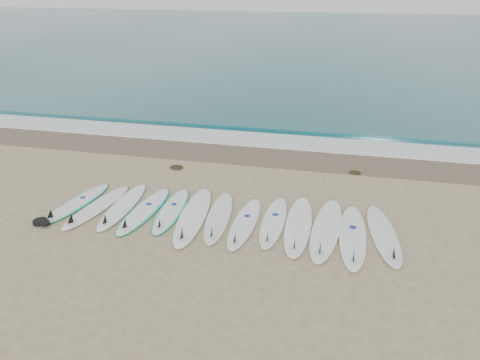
% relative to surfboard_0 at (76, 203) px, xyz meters
% --- Properties ---
extents(ground, '(120.00, 120.00, 0.00)m').
position_rel_surfboard_0_xyz_m(ground, '(3.56, 0.13, -0.04)').
color(ground, tan).
extents(ocean, '(120.00, 55.00, 0.03)m').
position_rel_surfboard_0_xyz_m(ocean, '(3.56, 32.63, -0.03)').
color(ocean, '#1B5960').
rests_on(ocean, ground).
extents(wet_sand_band, '(120.00, 1.80, 0.01)m').
position_rel_surfboard_0_xyz_m(wet_sand_band, '(3.56, 4.23, -0.04)').
color(wet_sand_band, brown).
rests_on(wet_sand_band, ground).
extents(foam_band, '(120.00, 1.40, 0.04)m').
position_rel_surfboard_0_xyz_m(foam_band, '(3.56, 5.63, -0.02)').
color(foam_band, silver).
rests_on(foam_band, ground).
extents(wave_crest, '(120.00, 1.00, 0.10)m').
position_rel_surfboard_0_xyz_m(wave_crest, '(3.56, 7.13, 0.01)').
color(wave_crest, '#1B5960').
rests_on(wave_crest, ground).
extents(surfboard_0, '(0.93, 2.42, 0.30)m').
position_rel_surfboard_0_xyz_m(surfboard_0, '(0.00, 0.00, 0.00)').
color(surfboard_0, silver).
rests_on(surfboard_0, ground).
extents(surfboard_1, '(0.87, 2.51, 0.32)m').
position_rel_surfboard_0_xyz_m(surfboard_1, '(0.58, -0.11, 0.01)').
color(surfboard_1, white).
rests_on(surfboard_1, ground).
extents(surfboard_2, '(0.59, 2.52, 0.32)m').
position_rel_surfboard_0_xyz_m(surfboard_2, '(1.17, 0.06, 0.01)').
color(surfboard_2, white).
rests_on(surfboard_2, ground).
extents(surfboard_3, '(0.74, 2.51, 0.31)m').
position_rel_surfboard_0_xyz_m(surfboard_3, '(1.75, 0.00, 0.00)').
color(surfboard_3, white).
rests_on(surfboard_3, ground).
extents(surfboard_4, '(0.71, 2.38, 0.30)m').
position_rel_surfboard_0_xyz_m(surfboard_4, '(2.37, 0.15, -0.00)').
color(surfboard_4, white).
rests_on(surfboard_4, ground).
extents(surfboard_5, '(0.87, 2.95, 0.37)m').
position_rel_surfboard_0_xyz_m(surfboard_5, '(2.96, -0.04, 0.02)').
color(surfboard_5, white).
rests_on(surfboard_5, ground).
extents(surfboard_6, '(0.78, 2.57, 0.32)m').
position_rel_surfboard_0_xyz_m(surfboard_6, '(3.54, 0.06, 0.01)').
color(surfboard_6, silver).
rests_on(surfboard_6, ground).
extents(surfboard_7, '(0.55, 2.45, 0.31)m').
position_rel_surfboard_0_xyz_m(surfboard_7, '(4.17, -0.08, 0.01)').
color(surfboard_7, white).
rests_on(surfboard_7, ground).
extents(surfboard_8, '(0.52, 2.44, 0.31)m').
position_rel_surfboard_0_xyz_m(surfboard_8, '(4.79, 0.12, 0.01)').
color(surfboard_8, white).
rests_on(surfboard_8, ground).
extents(surfboard_9, '(0.65, 2.79, 0.36)m').
position_rel_surfboard_0_xyz_m(surfboard_9, '(5.34, 0.07, 0.02)').
color(surfboard_9, white).
rests_on(surfboard_9, ground).
extents(surfboard_10, '(0.79, 2.92, 0.37)m').
position_rel_surfboard_0_xyz_m(surfboard_10, '(5.95, 0.03, 0.02)').
color(surfboard_10, white).
rests_on(surfboard_10, ground).
extents(surfboard_11, '(0.61, 2.75, 0.35)m').
position_rel_surfboard_0_xyz_m(surfboard_11, '(6.51, -0.14, 0.02)').
color(surfboard_11, white).
rests_on(surfboard_11, ground).
extents(surfboard_12, '(0.91, 2.67, 0.33)m').
position_rel_surfboard_0_xyz_m(surfboard_12, '(7.16, 0.08, 0.01)').
color(surfboard_12, silver).
rests_on(surfboard_12, ground).
extents(seaweed_near, '(0.38, 0.30, 0.07)m').
position_rel_surfboard_0_xyz_m(seaweed_near, '(1.58, 2.72, -0.01)').
color(seaweed_near, black).
rests_on(seaweed_near, ground).
extents(seaweed_far, '(0.33, 0.25, 0.06)m').
position_rel_surfboard_0_xyz_m(seaweed_far, '(6.56, 3.45, -0.01)').
color(seaweed_far, black).
rests_on(seaweed_far, ground).
extents(leash_coil, '(0.46, 0.36, 0.11)m').
position_rel_surfboard_0_xyz_m(leash_coil, '(-0.25, -1.01, 0.00)').
color(leash_coil, black).
rests_on(leash_coil, ground).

